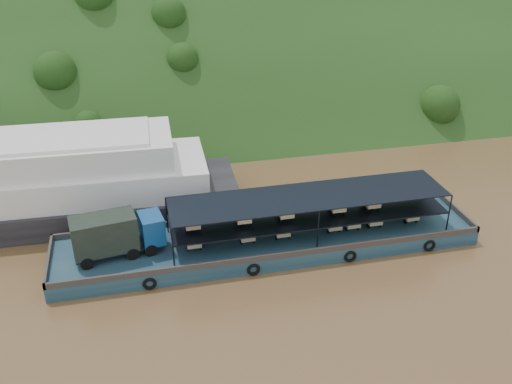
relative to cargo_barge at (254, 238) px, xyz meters
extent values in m
plane|color=brown|center=(3.19, 1.19, -1.18)|extent=(160.00, 160.00, 0.00)
cube|color=#1B3613|center=(3.19, 37.19, -1.18)|extent=(140.00, 39.60, 39.60)
cube|color=#152F4B|center=(1.20, 0.02, -0.58)|extent=(35.00, 7.00, 1.20)
cube|color=#592D19|center=(1.20, 3.42, 0.27)|extent=(35.00, 0.20, 0.50)
cube|color=#592D19|center=(1.20, -3.38, 0.27)|extent=(35.00, 0.20, 0.50)
cube|color=#592D19|center=(18.60, 0.02, 0.27)|extent=(0.20, 7.00, 0.50)
cube|color=#592D19|center=(-16.20, 0.02, 0.27)|extent=(0.20, 7.00, 0.50)
torus|color=black|center=(-8.80, -3.53, -0.63)|extent=(1.06, 0.26, 1.06)
torus|color=black|center=(-0.80, -3.53, -0.63)|extent=(1.06, 0.26, 1.06)
torus|color=black|center=(7.20, -3.53, -0.63)|extent=(1.06, 0.26, 1.06)
torus|color=black|center=(14.20, -3.53, -0.63)|extent=(1.06, 0.26, 1.06)
cylinder|color=black|center=(-13.24, -1.43, 0.53)|extent=(1.06, 0.51, 1.02)
cylinder|color=black|center=(-13.57, 0.68, 0.53)|extent=(1.06, 0.51, 1.02)
cylinder|color=black|center=(-9.83, -0.91, 0.53)|extent=(1.06, 0.51, 1.02)
cylinder|color=black|center=(-10.15, 1.20, 0.53)|extent=(1.06, 0.51, 1.02)
cylinder|color=black|center=(-8.42, -0.69, 0.53)|extent=(1.06, 0.51, 1.02)
cylinder|color=black|center=(-8.74, 1.42, 0.53)|extent=(1.06, 0.51, 1.02)
cube|color=black|center=(-10.79, 0.02, 0.68)|extent=(7.17, 3.26, 0.20)
cube|color=navy|center=(-8.18, 0.42, 1.85)|extent=(2.08, 2.67, 2.24)
cube|color=black|center=(-7.33, 0.55, 2.26)|extent=(0.37, 2.02, 0.91)
cube|color=black|center=(-11.80, -0.13, 2.16)|extent=(5.19, 3.15, 2.85)
cube|color=black|center=(4.70, 0.02, 1.68)|extent=(23.00, 5.00, 0.12)
cube|color=black|center=(4.70, 0.02, 3.32)|extent=(23.00, 5.00, 0.08)
cylinder|color=black|center=(-6.80, -2.48, 1.67)|extent=(0.12, 0.12, 3.30)
cylinder|color=black|center=(-6.80, 2.52, 1.67)|extent=(0.12, 0.12, 3.30)
cylinder|color=black|center=(4.70, -2.48, 1.67)|extent=(0.12, 0.12, 3.30)
cylinder|color=black|center=(4.70, 2.52, 1.67)|extent=(0.12, 0.12, 3.30)
cylinder|color=black|center=(16.20, -2.48, 1.67)|extent=(0.12, 0.12, 3.30)
cylinder|color=black|center=(16.20, 2.52, 1.67)|extent=(0.12, 0.12, 3.30)
cylinder|color=black|center=(-5.02, 1.07, 0.28)|extent=(0.12, 0.52, 0.52)
cylinder|color=black|center=(-5.52, -0.73, 0.28)|extent=(0.14, 0.52, 0.52)
cylinder|color=black|center=(-4.52, -0.73, 0.28)|extent=(0.14, 0.52, 0.52)
cube|color=beige|center=(-5.02, -0.38, 0.62)|extent=(1.15, 1.50, 0.44)
cube|color=red|center=(-5.02, 0.77, 0.80)|extent=(0.55, 0.80, 0.80)
cube|color=red|center=(-5.02, 0.57, 1.30)|extent=(0.50, 0.10, 0.10)
cylinder|color=black|center=(-0.66, 1.07, 0.28)|extent=(0.12, 0.52, 0.52)
cylinder|color=black|center=(-1.16, -0.73, 0.28)|extent=(0.14, 0.52, 0.52)
cylinder|color=black|center=(-0.16, -0.73, 0.28)|extent=(0.14, 0.52, 0.52)
cube|color=#C3B08A|center=(-0.66, -0.38, 0.62)|extent=(1.15, 1.50, 0.44)
cube|color=red|center=(-0.66, 0.77, 0.80)|extent=(0.55, 0.80, 0.80)
cube|color=red|center=(-0.66, 0.57, 1.30)|extent=(0.50, 0.10, 0.10)
cylinder|color=black|center=(2.29, 1.07, 0.28)|extent=(0.12, 0.52, 0.52)
cylinder|color=black|center=(1.79, -0.73, 0.28)|extent=(0.14, 0.52, 0.52)
cylinder|color=black|center=(2.79, -0.73, 0.28)|extent=(0.14, 0.52, 0.52)
cube|color=#CABE8F|center=(2.29, -0.38, 0.62)|extent=(1.15, 1.50, 0.44)
cube|color=#AD250B|center=(2.29, 0.77, 0.80)|extent=(0.55, 0.80, 0.80)
cube|color=#AD250B|center=(2.29, 0.57, 1.30)|extent=(0.50, 0.10, 0.10)
cylinder|color=black|center=(6.78, 1.07, 0.28)|extent=(0.12, 0.52, 0.52)
cylinder|color=black|center=(6.28, -0.73, 0.28)|extent=(0.14, 0.52, 0.52)
cylinder|color=black|center=(7.28, -0.73, 0.28)|extent=(0.14, 0.52, 0.52)
cube|color=#C9B28E|center=(6.78, -0.38, 0.62)|extent=(1.15, 1.50, 0.44)
cube|color=#B52A0C|center=(6.78, 0.77, 0.80)|extent=(0.55, 0.80, 0.80)
cube|color=#B52A0C|center=(6.78, 0.57, 1.30)|extent=(0.50, 0.10, 0.10)
cylinder|color=black|center=(10.40, 1.07, 0.28)|extent=(0.12, 0.52, 0.52)
cylinder|color=black|center=(9.90, -0.73, 0.28)|extent=(0.14, 0.52, 0.52)
cylinder|color=black|center=(10.90, -0.73, 0.28)|extent=(0.14, 0.52, 0.52)
cube|color=beige|center=(10.40, -0.38, 0.62)|extent=(1.15, 1.50, 0.44)
cube|color=red|center=(10.40, 0.77, 0.80)|extent=(0.55, 0.80, 0.80)
cube|color=red|center=(10.40, 0.57, 1.30)|extent=(0.50, 0.10, 0.10)
cylinder|color=black|center=(13.81, 1.07, 0.28)|extent=(0.12, 0.52, 0.52)
cylinder|color=black|center=(13.31, -0.73, 0.28)|extent=(0.14, 0.52, 0.52)
cylinder|color=black|center=(14.31, -0.73, 0.28)|extent=(0.14, 0.52, 0.52)
cube|color=tan|center=(13.81, -0.38, 0.62)|extent=(1.15, 1.50, 0.44)
cube|color=#AA0B1A|center=(13.81, 0.77, 0.80)|extent=(0.55, 0.80, 0.80)
cube|color=#AA0B1A|center=(13.81, 0.57, 1.30)|extent=(0.50, 0.10, 0.10)
cylinder|color=black|center=(8.41, 1.07, 0.28)|extent=(0.12, 0.52, 0.52)
cylinder|color=black|center=(7.91, -0.73, 0.28)|extent=(0.14, 0.52, 0.52)
cylinder|color=black|center=(8.91, -0.73, 0.28)|extent=(0.14, 0.52, 0.52)
cube|color=beige|center=(8.41, -0.38, 0.62)|extent=(1.15, 1.50, 0.44)
cube|color=red|center=(8.41, 0.77, 0.80)|extent=(0.55, 0.80, 0.80)
cube|color=red|center=(8.41, 0.57, 1.30)|extent=(0.50, 0.10, 0.10)
cylinder|color=black|center=(-5.03, 1.07, 2.00)|extent=(0.12, 0.52, 0.52)
cylinder|color=black|center=(-5.53, -0.73, 2.00)|extent=(0.14, 0.52, 0.52)
cylinder|color=black|center=(-4.53, -0.73, 2.00)|extent=(0.14, 0.52, 0.52)
cube|color=tan|center=(-5.03, -0.38, 2.34)|extent=(1.15, 1.50, 0.44)
cube|color=red|center=(-5.03, 0.77, 2.52)|extent=(0.55, 0.80, 0.80)
cube|color=red|center=(-5.03, 0.57, 3.02)|extent=(0.50, 0.10, 0.10)
cylinder|color=black|center=(-0.96, 1.07, 2.00)|extent=(0.12, 0.52, 0.52)
cylinder|color=black|center=(-1.46, -0.73, 2.00)|extent=(0.14, 0.52, 0.52)
cylinder|color=black|center=(-0.46, -0.73, 2.00)|extent=(0.14, 0.52, 0.52)
cube|color=beige|center=(-0.96, -0.38, 2.34)|extent=(1.15, 1.50, 0.44)
cube|color=red|center=(-0.96, 0.77, 2.52)|extent=(0.55, 0.80, 0.80)
cube|color=red|center=(-0.96, 0.57, 3.02)|extent=(0.50, 0.10, 0.10)
cylinder|color=black|center=(2.56, 1.07, 2.00)|extent=(0.12, 0.52, 0.52)
cylinder|color=black|center=(2.06, -0.73, 2.00)|extent=(0.14, 0.52, 0.52)
cylinder|color=black|center=(3.06, -0.73, 2.00)|extent=(0.14, 0.52, 0.52)
cube|color=beige|center=(2.56, -0.38, 2.34)|extent=(1.15, 1.50, 0.44)
cube|color=#B1160B|center=(2.56, 0.77, 2.52)|extent=(0.55, 0.80, 0.80)
cube|color=#B1160B|center=(2.56, 0.57, 3.02)|extent=(0.50, 0.10, 0.10)
cylinder|color=black|center=(7.00, 1.07, 2.00)|extent=(0.12, 0.52, 0.52)
cylinder|color=black|center=(6.50, -0.73, 2.00)|extent=(0.14, 0.52, 0.52)
cylinder|color=black|center=(7.50, -0.73, 2.00)|extent=(0.14, 0.52, 0.52)
cube|color=beige|center=(7.00, -0.38, 2.34)|extent=(1.15, 1.50, 0.44)
cube|color=#C5B28B|center=(7.00, 0.77, 2.52)|extent=(0.55, 0.80, 0.80)
cube|color=#C5B28B|center=(7.00, 0.57, 3.02)|extent=(0.50, 0.10, 0.10)
cylinder|color=black|center=(10.07, 1.07, 2.00)|extent=(0.12, 0.52, 0.52)
cylinder|color=black|center=(9.57, -0.73, 2.00)|extent=(0.14, 0.52, 0.52)
cylinder|color=black|center=(10.57, -0.73, 2.00)|extent=(0.14, 0.52, 0.52)
cube|color=tan|center=(10.07, -0.38, 2.34)|extent=(1.15, 1.50, 0.44)
cube|color=red|center=(10.07, 0.77, 2.52)|extent=(0.55, 0.80, 0.80)
cube|color=red|center=(10.07, 0.57, 3.02)|extent=(0.50, 0.10, 0.10)
cube|color=black|center=(-19.07, 9.88, -0.02)|extent=(39.06, 11.07, 2.32)
cube|color=white|center=(-19.07, 9.88, 2.50)|extent=(33.22, 9.89, 2.71)
cube|color=white|center=(-19.07, 9.88, 5.12)|extent=(27.38, 8.72, 2.52)
cube|color=white|center=(-19.07, 9.88, 6.52)|extent=(23.47, 7.61, 0.29)
camera|label=1|loc=(-8.88, -39.04, 25.26)|focal=40.00mm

